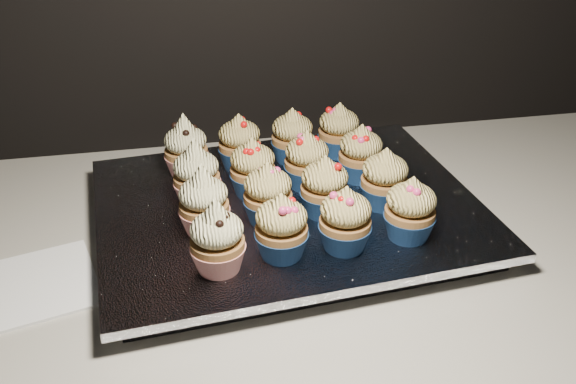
{
  "coord_description": "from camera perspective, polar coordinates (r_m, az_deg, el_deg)",
  "views": [
    {
      "loc": [
        0.06,
        1.0,
        1.38
      ],
      "look_at": [
        0.2,
        1.72,
        0.95
      ],
      "focal_mm": 40.0,
      "sensor_mm": 36.0,
      "label": 1
    }
  ],
  "objects": [
    {
      "name": "cupcake_13",
      "position": [
        0.94,
        -4.32,
        4.34
      ],
      "size": [
        0.06,
        0.06,
        0.08
      ],
      "color": "navy",
      "rests_on": "foil_lining"
    },
    {
      "name": "baking_tray",
      "position": [
        0.87,
        0.0,
        -2.21
      ],
      "size": [
        0.49,
        0.39,
        0.02
      ],
      "primitive_type": "cube",
      "rotation": [
        0.0,
        0.0,
        0.09
      ],
      "color": "black",
      "rests_on": "worktop"
    },
    {
      "name": "foil_lining",
      "position": [
        0.87,
        0.0,
        -1.26
      ],
      "size": [
        0.53,
        0.43,
        0.01
      ],
      "primitive_type": "cube",
      "rotation": [
        0.0,
        0.0,
        0.09
      ],
      "color": "silver",
      "rests_on": "baking_tray"
    },
    {
      "name": "cupcake_14",
      "position": [
        0.96,
        0.38,
        4.92
      ],
      "size": [
        0.06,
        0.06,
        0.08
      ],
      "color": "navy",
      "rests_on": "foil_lining"
    },
    {
      "name": "cupcake_2",
      "position": [
        0.76,
        5.11,
        -2.54
      ],
      "size": [
        0.06,
        0.06,
        0.08
      ],
      "color": "navy",
      "rests_on": "foil_lining"
    },
    {
      "name": "napkin",
      "position": [
        0.82,
        -21.6,
        -7.74
      ],
      "size": [
        0.17,
        0.17,
        0.0
      ],
      "primitive_type": "cube",
      "rotation": [
        0.0,
        0.0,
        0.26
      ],
      "color": "white",
      "rests_on": "worktop"
    },
    {
      "name": "cupcake_12",
      "position": [
        0.93,
        -9.06,
        3.84
      ],
      "size": [
        0.06,
        0.06,
        0.1
      ],
      "color": "red",
      "rests_on": "foil_lining"
    },
    {
      "name": "cupcake_7",
      "position": [
        0.85,
        8.56,
        1.1
      ],
      "size": [
        0.06,
        0.06,
        0.08
      ],
      "color": "navy",
      "rests_on": "foil_lining"
    },
    {
      "name": "cupcake_10",
      "position": [
        0.89,
        1.68,
        2.76
      ],
      "size": [
        0.06,
        0.06,
        0.08
      ],
      "color": "navy",
      "rests_on": "foil_lining"
    },
    {
      "name": "cupcake_11",
      "position": [
        0.91,
        6.46,
        3.35
      ],
      "size": [
        0.06,
        0.06,
        0.08
      ],
      "color": "navy",
      "rests_on": "foil_lining"
    },
    {
      "name": "cupcake_6",
      "position": [
        0.82,
        3.26,
        0.4
      ],
      "size": [
        0.06,
        0.06,
        0.08
      ],
      "color": "navy",
      "rests_on": "foil_lining"
    },
    {
      "name": "cupcake_4",
      "position": [
        0.79,
        -7.49,
        -0.96
      ],
      "size": [
        0.06,
        0.06,
        0.1
      ],
      "color": "red",
      "rests_on": "foil_lining"
    },
    {
      "name": "cupcake_15",
      "position": [
        0.98,
        4.54,
        5.42
      ],
      "size": [
        0.06,
        0.06,
        0.08
      ],
      "color": "navy",
      "rests_on": "foil_lining"
    },
    {
      "name": "cupcake_8",
      "position": [
        0.85,
        -8.14,
        1.51
      ],
      "size": [
        0.06,
        0.06,
        0.1
      ],
      "color": "red",
      "rests_on": "foil_lining"
    },
    {
      "name": "cupcake_5",
      "position": [
        0.8,
        -1.8,
        -0.25
      ],
      "size": [
        0.06,
        0.06,
        0.08
      ],
      "color": "navy",
      "rests_on": "foil_lining"
    },
    {
      "name": "cupcake_0",
      "position": [
        0.72,
        -6.31,
        -4.2
      ],
      "size": [
        0.06,
        0.06,
        0.1
      ],
      "color": "red",
      "rests_on": "foil_lining"
    },
    {
      "name": "cupcake_1",
      "position": [
        0.74,
        -0.59,
        -3.22
      ],
      "size": [
        0.06,
        0.06,
        0.08
      ],
      "color": "navy",
      "rests_on": "foil_lining"
    },
    {
      "name": "cupcake_3",
      "position": [
        0.79,
        10.81,
        -1.6
      ],
      "size": [
        0.06,
        0.06,
        0.08
      ],
      "color": "navy",
      "rests_on": "foil_lining"
    },
    {
      "name": "worktop",
      "position": [
        0.86,
        -12.93,
        -6.1
      ],
      "size": [
        2.44,
        0.64,
        0.04
      ],
      "primitive_type": "cube",
      "color": "beige",
      "rests_on": "cabinet"
    },
    {
      "name": "cupcake_9",
      "position": [
        0.87,
        -3.15,
        2.07
      ],
      "size": [
        0.06,
        0.06,
        0.08
      ],
      "color": "navy",
      "rests_on": "foil_lining"
    }
  ]
}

